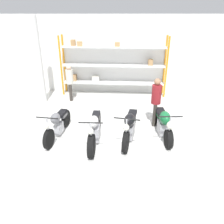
% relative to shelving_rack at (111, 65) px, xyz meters
% --- Properties ---
extents(ground_plane, '(30.00, 30.00, 0.00)m').
position_rel_shelving_rack_xyz_m(ground_plane, '(0.29, -4.17, -1.40)').
color(ground_plane, silver).
extents(back_wall, '(30.00, 0.08, 3.60)m').
position_rel_shelving_rack_xyz_m(back_wall, '(0.29, 0.35, 0.40)').
color(back_wall, white).
rests_on(back_wall, ground_plane).
extents(shelving_rack, '(4.91, 0.63, 2.74)m').
position_rel_shelving_rack_xyz_m(shelving_rack, '(0.00, 0.00, 0.00)').
color(shelving_rack, orange).
rests_on(shelving_rack, ground_plane).
extents(support_pillar, '(0.28, 0.28, 3.60)m').
position_rel_shelving_rack_xyz_m(support_pillar, '(-2.94, -1.25, 0.40)').
color(support_pillar, silver).
rests_on(support_pillar, ground_plane).
extents(motorcycle_grey, '(0.64, 1.96, 0.96)m').
position_rel_shelving_rack_xyz_m(motorcycle_grey, '(-1.39, -4.22, -0.96)').
color(motorcycle_grey, black).
rests_on(motorcycle_grey, ground_plane).
extents(motorcycle_white, '(0.64, 2.16, 1.03)m').
position_rel_shelving_rack_xyz_m(motorcycle_white, '(-0.18, -4.46, -0.98)').
color(motorcycle_white, black).
rests_on(motorcycle_white, ground_plane).
extents(motorcycle_black, '(0.72, 2.00, 1.03)m').
position_rel_shelving_rack_xyz_m(motorcycle_black, '(0.87, -4.25, -0.95)').
color(motorcycle_black, black).
rests_on(motorcycle_black, ground_plane).
extents(motorcycle_green, '(0.68, 1.99, 0.99)m').
position_rel_shelving_rack_xyz_m(motorcycle_green, '(1.94, -3.94, -0.96)').
color(motorcycle_green, black).
rests_on(motorcycle_green, ground_plane).
extents(person_browsing, '(0.36, 0.36, 1.68)m').
position_rel_shelving_rack_xyz_m(person_browsing, '(1.74, -3.19, -0.41)').
color(person_browsing, '#38332D').
rests_on(person_browsing, ground_plane).
extents(person_near_rack, '(0.40, 0.40, 1.60)m').
position_rel_shelving_rack_xyz_m(person_near_rack, '(-1.77, -1.00, -0.46)').
color(person_near_rack, '#38332D').
rests_on(person_near_rack, ground_plane).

